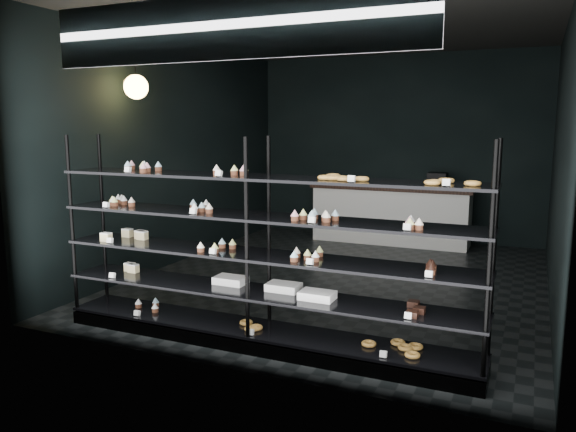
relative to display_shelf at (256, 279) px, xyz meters
The scene contains 5 objects.
room 2.64m from the display_shelf, 90.09° to the left, with size 5.01×6.01×3.20m.
display_shelf is the anchor object (origin of this frame).
signage 2.17m from the display_shelf, 90.47° to the right, with size 3.30×0.05×0.50m.
pendant_lamp 3.06m from the display_shelf, 152.10° to the left, with size 0.29×0.29×0.87m.
service_counter 4.95m from the display_shelf, 89.33° to the left, with size 2.70×0.65×1.23m.
Camera 1 is at (2.26, -6.83, 2.01)m, focal length 35.00 mm.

